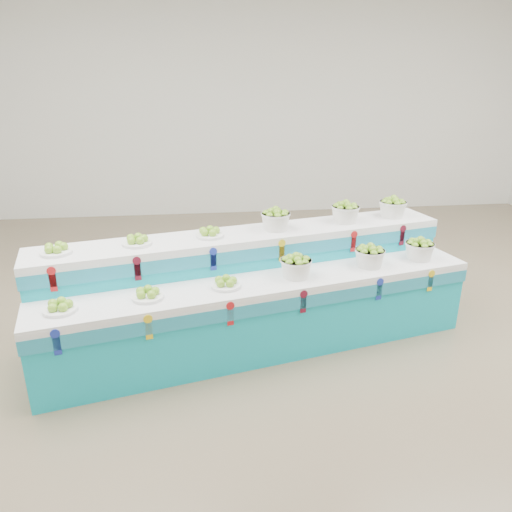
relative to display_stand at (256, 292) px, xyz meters
name	(u,v)px	position (x,y,z in m)	size (l,w,h in m)	color
ground	(331,352)	(0.67, -0.32, -0.51)	(10.00, 10.00, 0.00)	#75634B
back_wall	(262,101)	(0.67, 4.68, 1.49)	(10.00, 10.00, 0.00)	silver
display_stand	(256,292)	(0.00, 0.00, 0.00)	(4.03, 1.04, 1.02)	#13B0C5
plate_lower_left	(60,305)	(-1.60, -0.63, 0.26)	(0.26, 0.26, 0.10)	white
plate_lower_mid	(147,293)	(-0.95, -0.48, 0.26)	(0.26, 0.26, 0.10)	white
plate_lower_right	(226,282)	(-0.30, -0.33, 0.26)	(0.26, 0.26, 0.10)	white
basket_lower_left	(296,266)	(0.34, -0.18, 0.32)	(0.28, 0.28, 0.21)	silver
basket_lower_mid	(370,256)	(1.09, 0.00, 0.32)	(0.28, 0.28, 0.21)	silver
basket_lower_right	(419,249)	(1.64, 0.12, 0.32)	(0.28, 0.28, 0.21)	silver
plate_upper_left	(56,248)	(-1.71, -0.14, 0.56)	(0.26, 0.26, 0.10)	white
plate_upper_mid	(137,240)	(-1.06, 0.01, 0.56)	(0.26, 0.26, 0.10)	white
plate_upper_right	(210,232)	(-0.41, 0.16, 0.56)	(0.26, 0.26, 0.10)	white
basket_upper_left	(276,219)	(0.23, 0.31, 0.62)	(0.28, 0.28, 0.21)	silver
basket_upper_mid	(345,212)	(0.97, 0.48, 0.62)	(0.28, 0.28, 0.21)	silver
basket_upper_right	(393,207)	(1.53, 0.61, 0.62)	(0.28, 0.28, 0.21)	silver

